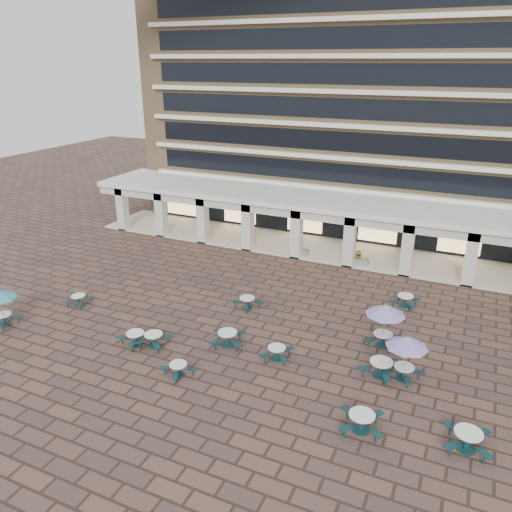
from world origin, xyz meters
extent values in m
plane|color=brown|center=(0.00, 0.00, 0.00)|extent=(120.00, 120.00, 0.00)
cube|color=#A1845B|center=(0.00, 25.50, 11.00)|extent=(40.00, 15.00, 22.00)
cube|color=silver|center=(0.00, 17.75, 4.50)|extent=(36.80, 0.50, 0.35)
cube|color=black|center=(0.00, 17.98, 5.80)|extent=(35.20, 0.05, 1.60)
cube|color=silver|center=(0.00, 17.75, 7.10)|extent=(36.80, 0.50, 0.35)
cube|color=black|center=(0.00, 17.98, 8.40)|extent=(35.20, 0.05, 1.60)
cube|color=silver|center=(0.00, 17.75, 9.70)|extent=(36.80, 0.50, 0.35)
cube|color=black|center=(0.00, 17.98, 11.00)|extent=(35.20, 0.05, 1.60)
cube|color=silver|center=(0.00, 17.75, 12.30)|extent=(36.80, 0.50, 0.35)
cube|color=black|center=(0.00, 17.98, 13.60)|extent=(35.20, 0.05, 1.60)
cube|color=silver|center=(0.00, 17.75, 14.90)|extent=(36.80, 0.50, 0.35)
cube|color=black|center=(0.00, 17.98, 16.20)|extent=(35.20, 0.05, 1.60)
cube|color=silver|center=(0.00, 17.75, 17.50)|extent=(36.80, 0.50, 0.35)
cube|color=white|center=(0.00, 15.00, 4.20)|extent=(42.00, 6.60, 0.40)
cube|color=beige|center=(0.00, 12.15, 3.75)|extent=(42.00, 0.30, 0.90)
cube|color=black|center=(0.00, 17.70, 1.80)|extent=(38.00, 0.15, 3.20)
cube|color=beige|center=(0.00, 15.00, 0.06)|extent=(42.00, 6.00, 0.12)
cube|color=beige|center=(-19.00, 12.40, 2.00)|extent=(0.80, 0.80, 4.00)
cube|color=beige|center=(-14.78, 12.40, 2.00)|extent=(0.80, 0.80, 4.00)
cube|color=beige|center=(-10.56, 12.40, 2.00)|extent=(0.80, 0.80, 4.00)
cube|color=beige|center=(-6.33, 12.40, 2.00)|extent=(0.80, 0.80, 4.00)
cube|color=beige|center=(-2.11, 12.40, 2.00)|extent=(0.80, 0.80, 4.00)
cube|color=beige|center=(2.11, 12.40, 2.00)|extent=(0.80, 0.80, 4.00)
cube|color=beige|center=(6.33, 12.40, 2.00)|extent=(0.80, 0.80, 4.00)
cube|color=beige|center=(10.56, 12.40, 2.00)|extent=(0.80, 0.80, 4.00)
cube|color=#FFD88C|center=(-16.00, 17.55, 1.60)|extent=(3.20, 0.08, 2.40)
cube|color=#FFD88C|center=(-9.60, 17.55, 1.60)|extent=(3.20, 0.08, 2.40)
cube|color=#FFD88C|center=(-3.20, 17.55, 1.60)|extent=(3.20, 0.08, 2.40)
cube|color=#FFD88C|center=(3.20, 17.55, 1.60)|extent=(3.20, 0.08, 2.40)
cube|color=#FFD88C|center=(9.60, 17.55, 1.60)|extent=(3.20, 0.08, 2.40)
cylinder|color=#14363C|center=(-4.60, -3.29, 0.02)|extent=(0.70, 0.70, 0.04)
cylinder|color=#14363C|center=(-4.60, -3.29, 0.33)|extent=(0.18, 0.18, 0.66)
cylinder|color=white|center=(-4.60, -3.29, 0.73)|extent=(1.00, 1.00, 0.05)
cube|color=#14363C|center=(-4.07, -2.71, 0.44)|extent=(0.58, 0.60, 0.05)
cylinder|color=#14363C|center=(-4.07, -2.71, 0.21)|extent=(0.08, 0.08, 0.42)
cube|color=#14363C|center=(-5.18, -2.76, 0.44)|extent=(0.60, 0.58, 0.05)
cylinder|color=#14363C|center=(-5.18, -2.76, 0.21)|extent=(0.08, 0.08, 0.42)
cube|color=#14363C|center=(-5.12, -3.86, 0.44)|extent=(0.58, 0.60, 0.05)
cylinder|color=#14363C|center=(-5.12, -3.86, 0.21)|extent=(0.08, 0.08, 0.42)
cube|color=#14363C|center=(-4.02, -3.81, 0.44)|extent=(0.60, 0.58, 0.05)
cylinder|color=#14363C|center=(-4.02, -3.81, 0.21)|extent=(0.08, 0.08, 0.42)
cylinder|color=#14363C|center=(-1.87, -5.06, 0.02)|extent=(0.62, 0.62, 0.04)
cylinder|color=#14363C|center=(-1.87, -5.06, 0.29)|extent=(0.16, 0.16, 0.58)
cylinder|color=white|center=(-1.87, -5.06, 0.65)|extent=(0.89, 0.89, 0.04)
cube|color=#14363C|center=(-1.22, -4.82, 0.39)|extent=(0.54, 0.40, 0.04)
cylinder|color=#14363C|center=(-1.22, -4.82, 0.19)|extent=(0.07, 0.07, 0.37)
cube|color=#14363C|center=(-2.11, -4.41, 0.39)|extent=(0.40, 0.54, 0.04)
cylinder|color=#14363C|center=(-2.11, -4.41, 0.19)|extent=(0.07, 0.07, 0.37)
cube|color=#14363C|center=(-2.52, -5.30, 0.39)|extent=(0.54, 0.40, 0.04)
cylinder|color=#14363C|center=(-2.52, -5.30, 0.19)|extent=(0.07, 0.07, 0.37)
cube|color=#14363C|center=(-1.63, -5.71, 0.39)|extent=(0.40, 0.54, 0.04)
cylinder|color=#14363C|center=(-1.63, -5.71, 0.19)|extent=(0.07, 0.07, 0.37)
cylinder|color=#14363C|center=(7.31, -5.22, 0.02)|extent=(0.78, 0.78, 0.04)
cylinder|color=#14363C|center=(7.31, -5.22, 0.37)|extent=(0.20, 0.20, 0.73)
cylinder|color=white|center=(7.31, -5.22, 0.81)|extent=(1.11, 1.11, 0.06)
cube|color=#14363C|center=(7.80, -4.50, 0.49)|extent=(0.60, 0.68, 0.06)
cylinder|color=#14363C|center=(7.80, -4.50, 0.23)|extent=(0.09, 0.09, 0.47)
cube|color=#14363C|center=(6.59, -4.73, 0.49)|extent=(0.68, 0.60, 0.06)
cylinder|color=#14363C|center=(6.59, -4.73, 0.23)|extent=(0.09, 0.09, 0.47)
cube|color=#14363C|center=(6.82, -5.93, 0.49)|extent=(0.60, 0.68, 0.06)
cylinder|color=#14363C|center=(6.82, -5.93, 0.23)|extent=(0.09, 0.09, 0.47)
cube|color=#14363C|center=(8.02, -5.70, 0.49)|extent=(0.68, 0.60, 0.06)
cylinder|color=#14363C|center=(8.02, -5.70, 0.23)|extent=(0.09, 0.09, 0.47)
cylinder|color=#14363C|center=(11.43, -4.54, 0.02)|extent=(0.79, 0.79, 0.05)
cylinder|color=#14363C|center=(11.43, -4.54, 0.37)|extent=(0.20, 0.20, 0.74)
cylinder|color=white|center=(11.43, -4.54, 0.82)|extent=(1.13, 1.13, 0.06)
cube|color=#14363C|center=(11.99, -3.87, 0.50)|extent=(0.64, 0.68, 0.06)
cylinder|color=#14363C|center=(11.99, -3.87, 0.24)|extent=(0.09, 0.09, 0.47)
cube|color=#14363C|center=(10.76, -3.98, 0.50)|extent=(0.68, 0.64, 0.06)
cylinder|color=#14363C|center=(10.76, -3.98, 0.24)|extent=(0.09, 0.09, 0.47)
cube|color=#14363C|center=(10.87, -5.22, 0.50)|extent=(0.64, 0.68, 0.06)
cylinder|color=#14363C|center=(10.87, -5.22, 0.24)|extent=(0.09, 0.09, 0.47)
cube|color=#14363C|center=(12.10, -5.11, 0.50)|extent=(0.68, 0.64, 0.06)
cylinder|color=#14363C|center=(12.10, -5.11, 0.24)|extent=(0.09, 0.09, 0.47)
cylinder|color=#14363C|center=(-14.00, -5.03, 0.02)|extent=(0.66, 0.66, 0.04)
cylinder|color=#14363C|center=(-14.00, -5.03, 0.31)|extent=(0.17, 0.17, 0.63)
cylinder|color=white|center=(-14.00, -5.03, 0.69)|extent=(0.95, 0.95, 0.05)
cube|color=#14363C|center=(-13.44, -4.54, 0.42)|extent=(0.57, 0.54, 0.05)
cylinder|color=#14363C|center=(-13.44, -4.54, 0.20)|extent=(0.08, 0.08, 0.40)
cube|color=#14363C|center=(-14.49, -4.47, 0.42)|extent=(0.54, 0.57, 0.05)
cylinder|color=#14363C|center=(-14.49, -4.47, 0.20)|extent=(0.08, 0.08, 0.40)
cube|color=#14363C|center=(-13.51, -5.59, 0.42)|extent=(0.54, 0.57, 0.05)
cylinder|color=#14363C|center=(-13.51, -5.59, 0.20)|extent=(0.08, 0.08, 0.40)
cylinder|color=gray|center=(-14.00, -5.03, 1.14)|extent=(0.05, 0.05, 2.28)
cylinder|color=#14363C|center=(-5.59, -3.58, 0.02)|extent=(0.69, 0.69, 0.04)
cylinder|color=#14363C|center=(-5.59, -3.58, 0.33)|extent=(0.18, 0.18, 0.65)
cylinder|color=white|center=(-5.59, -3.58, 0.72)|extent=(0.99, 0.99, 0.05)
cube|color=#14363C|center=(-4.87, -3.31, 0.44)|extent=(0.61, 0.45, 0.05)
cylinder|color=#14363C|center=(-4.87, -3.31, 0.21)|extent=(0.08, 0.08, 0.42)
cube|color=#14363C|center=(-5.86, -2.86, 0.44)|extent=(0.45, 0.61, 0.05)
cylinder|color=#14363C|center=(-5.86, -2.86, 0.21)|extent=(0.08, 0.08, 0.42)
cube|color=#14363C|center=(-6.31, -3.85, 0.44)|extent=(0.61, 0.45, 0.05)
cylinder|color=#14363C|center=(-6.31, -3.85, 0.21)|extent=(0.08, 0.08, 0.42)
cube|color=#14363C|center=(-5.32, -4.31, 0.44)|extent=(0.45, 0.61, 0.05)
cylinder|color=#14363C|center=(-5.32, -4.31, 0.21)|extent=(0.08, 0.08, 0.42)
cylinder|color=#14363C|center=(6.79, 1.90, 0.02)|extent=(0.72, 0.72, 0.04)
cylinder|color=#14363C|center=(6.79, 1.90, 0.34)|extent=(0.19, 0.19, 0.68)
cylinder|color=white|center=(6.79, 1.90, 0.76)|extent=(1.04, 1.04, 0.05)
cube|color=#14363C|center=(7.43, 2.40, 0.46)|extent=(0.63, 0.58, 0.05)
cylinder|color=#14363C|center=(7.43, 2.40, 0.22)|extent=(0.08, 0.08, 0.43)
cube|color=#14363C|center=(6.30, 2.54, 0.46)|extent=(0.58, 0.63, 0.05)
cylinder|color=#14363C|center=(6.30, 2.54, 0.22)|extent=(0.08, 0.08, 0.43)
cube|color=#14363C|center=(6.16, 1.41, 0.46)|extent=(0.63, 0.58, 0.05)
cylinder|color=#14363C|center=(6.16, 1.41, 0.22)|extent=(0.08, 0.08, 0.43)
cube|color=#14363C|center=(7.29, 1.27, 0.46)|extent=(0.58, 0.63, 0.05)
cylinder|color=#14363C|center=(7.29, 1.27, 0.22)|extent=(0.08, 0.08, 0.43)
cylinder|color=gray|center=(6.79, 1.90, 1.24)|extent=(0.05, 0.05, 2.48)
cone|color=#8E7AC3|center=(6.79, 1.90, 2.23)|extent=(2.17, 2.17, 0.57)
cylinder|color=#14363C|center=(2.01, -1.69, 0.02)|extent=(0.66, 0.66, 0.04)
cylinder|color=#14363C|center=(2.01, -1.69, 0.31)|extent=(0.17, 0.17, 0.62)
cylinder|color=white|center=(2.01, -1.69, 0.69)|extent=(0.94, 0.94, 0.05)
cube|color=#14363C|center=(2.46, -1.10, 0.42)|extent=(0.53, 0.57, 0.05)
cylinder|color=#14363C|center=(2.46, -1.10, 0.20)|extent=(0.08, 0.08, 0.40)
cube|color=#14363C|center=(1.43, -1.24, 0.42)|extent=(0.57, 0.53, 0.05)
cylinder|color=#14363C|center=(1.43, -1.24, 0.20)|extent=(0.08, 0.08, 0.40)
cube|color=#14363C|center=(1.56, -2.27, 0.42)|extent=(0.53, 0.57, 0.05)
cylinder|color=#14363C|center=(1.56, -2.27, 0.20)|extent=(0.08, 0.08, 0.40)
cube|color=#14363C|center=(2.59, -2.14, 0.42)|extent=(0.57, 0.53, 0.05)
cylinder|color=#14363C|center=(2.59, -2.14, 0.20)|extent=(0.08, 0.08, 0.40)
cylinder|color=#14363C|center=(-11.86, -1.18, 0.02)|extent=(0.62, 0.62, 0.04)
cylinder|color=#14363C|center=(-11.86, -1.18, 0.29)|extent=(0.16, 0.16, 0.58)
cylinder|color=white|center=(-11.86, -1.18, 0.65)|extent=(0.88, 0.88, 0.04)
cube|color=#14363C|center=(-11.40, -0.66, 0.39)|extent=(0.51, 0.53, 0.04)
cylinder|color=#14363C|center=(-11.40, -0.66, 0.19)|extent=(0.07, 0.07, 0.37)
cube|color=#14363C|center=(-12.38, -0.72, 0.39)|extent=(0.53, 0.51, 0.04)
cylinder|color=#14363C|center=(-12.38, -0.72, 0.19)|extent=(0.07, 0.07, 0.37)
cube|color=#14363C|center=(-12.32, -1.70, 0.39)|extent=(0.51, 0.53, 0.04)
cylinder|color=#14363C|center=(-12.32, -1.70, 0.19)|extent=(0.07, 0.07, 0.37)
cube|color=#14363C|center=(-11.35, -1.64, 0.39)|extent=(0.53, 0.51, 0.04)
cylinder|color=#14363C|center=(-11.35, -1.64, 0.19)|extent=(0.07, 0.07, 0.37)
cylinder|color=#14363C|center=(-0.96, -1.54, 0.02)|extent=(0.76, 0.76, 0.04)
cylinder|color=#14363C|center=(-0.96, -1.54, 0.36)|extent=(0.19, 0.19, 0.71)
cylinder|color=white|center=(-0.96, -1.54, 0.79)|extent=(1.08, 1.08, 0.05)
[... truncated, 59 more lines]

